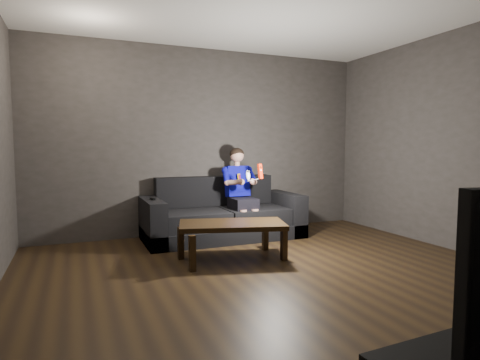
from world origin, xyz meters
name	(u,v)px	position (x,y,z in m)	size (l,w,h in m)	color
floor	(289,284)	(0.00, 0.00, 0.00)	(5.00, 5.00, 0.00)	black
back_wall	(206,142)	(0.00, 2.50, 1.35)	(5.00, 0.04, 2.70)	#36332F
sofa	(222,218)	(0.09, 2.04, 0.28)	(2.18, 0.94, 0.84)	black
child	(240,185)	(0.33, 1.98, 0.74)	(0.48, 0.59, 1.19)	black
wii_remote_red	(260,171)	(0.43, 1.53, 0.96)	(0.06, 0.08, 0.20)	red
nunchuk_white	(248,175)	(0.25, 1.53, 0.91)	(0.06, 0.09, 0.14)	white
wii_remote_black	(153,199)	(-0.90, 1.96, 0.61)	(0.05, 0.14, 0.03)	black
coffee_table	(232,227)	(-0.19, 0.96, 0.37)	(1.29, 0.88, 0.43)	black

